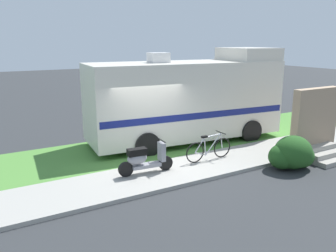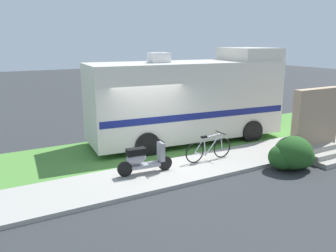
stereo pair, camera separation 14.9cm
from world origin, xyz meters
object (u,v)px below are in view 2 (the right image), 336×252
at_px(pickup_truck_near, 205,94).
at_px(bottle_green, 288,146).
at_px(bicycle, 209,149).
at_px(motorhome_rv, 189,99).
at_px(scooter, 143,159).

height_order(pickup_truck_near, bottle_green, pickup_truck_near).
height_order(bicycle, bottle_green, bicycle).
bearing_deg(bottle_green, motorhome_rv, 129.97).
relative_size(bicycle, pickup_truck_near, 0.34).
bearing_deg(pickup_truck_near, motorhome_rv, -130.96).
xyz_separation_m(bicycle, bottle_green, (3.22, -0.42, -0.28)).
bearing_deg(bottle_green, scooter, 175.78).
relative_size(motorhome_rv, scooter, 4.55).
xyz_separation_m(motorhome_rv, bottle_green, (2.43, -2.90, -1.52)).
bearing_deg(motorhome_rv, bottle_green, -50.03).
distance_m(scooter, bottle_green, 5.61).
bearing_deg(bicycle, bottle_green, -7.43).
bearing_deg(motorhome_rv, scooter, -141.70).
relative_size(scooter, bottle_green, 6.94).
distance_m(scooter, bicycle, 2.37).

